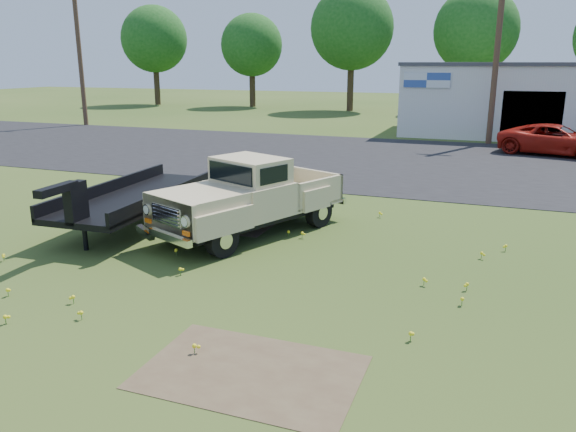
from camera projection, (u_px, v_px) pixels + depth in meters
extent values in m
plane|color=#2E4917|center=(244.00, 282.00, 11.02)|extent=(140.00, 140.00, 0.00)
cube|color=black|center=(388.00, 160.00, 24.57)|extent=(90.00, 14.00, 0.02)
cube|color=brown|center=(251.00, 372.00, 7.81)|extent=(3.00, 2.00, 0.01)
cube|color=brown|center=(231.00, 225.00, 14.86)|extent=(2.20, 1.60, 0.01)
cube|color=silver|center=(530.00, 100.00, 32.86)|extent=(14.00, 8.00, 4.00)
cube|color=#3F3F44|center=(534.00, 64.00, 32.31)|extent=(14.20, 8.20, 0.20)
cube|color=black|center=(532.00, 113.00, 29.40)|extent=(3.00, 0.10, 2.20)
cube|color=silver|center=(427.00, 80.00, 30.73)|extent=(2.50, 0.08, 0.80)
cylinder|color=#493421|center=(80.00, 57.00, 37.11)|extent=(0.30, 0.30, 9.00)
cylinder|color=#493421|center=(497.00, 55.00, 28.35)|extent=(0.30, 0.30, 9.00)
cylinder|color=#3A2A1A|center=(157.00, 86.00, 56.11)|extent=(0.56, 0.56, 3.60)
sphere|color=#164F16|center=(154.00, 39.00, 54.91)|extent=(6.40, 6.40, 6.40)
cylinder|color=#3A2A1A|center=(252.00, 89.00, 53.69)|extent=(0.56, 0.56, 3.24)
sphere|color=#164F16|center=(252.00, 45.00, 52.61)|extent=(5.76, 5.76, 5.76)
cylinder|color=#3A2A1A|center=(350.00, 88.00, 48.87)|extent=(0.56, 0.56, 3.96)
sphere|color=#164F16|center=(352.00, 28.00, 47.55)|extent=(7.04, 7.04, 7.04)
cylinder|color=#3A2A1A|center=(471.00, 90.00, 46.43)|extent=(0.56, 0.56, 3.78)
sphere|color=#164F16|center=(476.00, 30.00, 45.17)|extent=(6.72, 6.72, 6.72)
imported|color=#9B160E|center=(556.00, 140.00, 25.81)|extent=(5.37, 3.37, 1.38)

